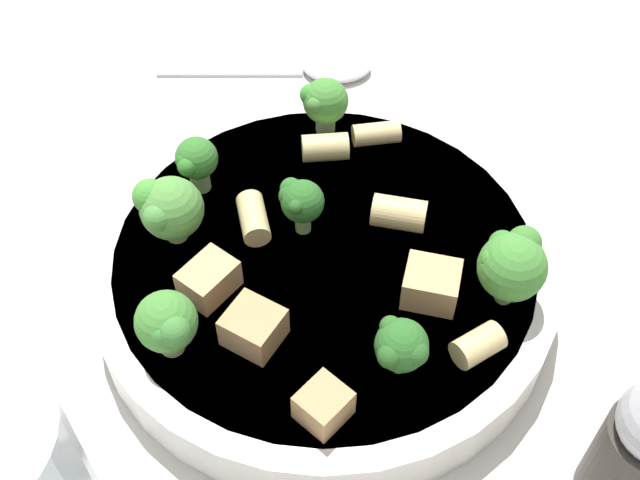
# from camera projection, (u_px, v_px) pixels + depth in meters

# --- Properties ---
(ground_plane) EXTENTS (2.00, 2.00, 0.00)m
(ground_plane) POSITION_uv_depth(u_px,v_px,m) (320.00, 287.00, 0.45)
(ground_plane) COLOR beige
(pasta_bowl) EXTENTS (0.25, 0.25, 0.03)m
(pasta_bowl) POSITION_uv_depth(u_px,v_px,m) (320.00, 267.00, 0.44)
(pasta_bowl) COLOR silver
(pasta_bowl) RESTS_ON ground_plane
(broccoli_floret_0) EXTENTS (0.03, 0.03, 0.04)m
(broccoli_floret_0) POSITION_uv_depth(u_px,v_px,m) (162.00, 325.00, 0.37)
(broccoli_floret_0) COLOR #93B766
(broccoli_floret_0) RESTS_ON pasta_bowl
(broccoli_floret_1) EXTENTS (0.03, 0.02, 0.04)m
(broccoli_floret_1) POSITION_uv_depth(u_px,v_px,m) (191.00, 161.00, 0.44)
(broccoli_floret_1) COLOR #84AD60
(broccoli_floret_1) RESTS_ON pasta_bowl
(broccoli_floret_2) EXTENTS (0.02, 0.02, 0.03)m
(broccoli_floret_2) POSITION_uv_depth(u_px,v_px,m) (295.00, 201.00, 0.42)
(broccoli_floret_2) COLOR #84AD60
(broccoli_floret_2) RESTS_ON pasta_bowl
(broccoli_floret_3) EXTENTS (0.03, 0.03, 0.04)m
(broccoli_floret_3) POSITION_uv_depth(u_px,v_px,m) (319.00, 102.00, 0.47)
(broccoli_floret_3) COLOR #9EC175
(broccoli_floret_3) RESTS_ON pasta_bowl
(broccoli_floret_4) EXTENTS (0.04, 0.04, 0.04)m
(broccoli_floret_4) POSITION_uv_depth(u_px,v_px,m) (164.00, 208.00, 0.42)
(broccoli_floret_4) COLOR #84AD60
(broccoli_floret_4) RESTS_ON pasta_bowl
(broccoli_floret_5) EXTENTS (0.03, 0.03, 0.03)m
(broccoli_floret_5) POSITION_uv_depth(u_px,v_px,m) (396.00, 346.00, 0.37)
(broccoli_floret_5) COLOR #93B766
(broccoli_floret_5) RESTS_ON pasta_bowl
(broccoli_floret_6) EXTENTS (0.04, 0.03, 0.04)m
(broccoli_floret_6) POSITION_uv_depth(u_px,v_px,m) (507.00, 264.00, 0.39)
(broccoli_floret_6) COLOR #93B766
(broccoli_floret_6) RESTS_ON pasta_bowl
(rigatoni_0) EXTENTS (0.03, 0.03, 0.02)m
(rigatoni_0) POSITION_uv_depth(u_px,v_px,m) (473.00, 345.00, 0.38)
(rigatoni_0) COLOR #E0C67F
(rigatoni_0) RESTS_ON pasta_bowl
(rigatoni_1) EXTENTS (0.02, 0.03, 0.01)m
(rigatoni_1) POSITION_uv_depth(u_px,v_px,m) (372.00, 134.00, 0.48)
(rigatoni_1) COLOR #E0C67F
(rigatoni_1) RESTS_ON pasta_bowl
(rigatoni_2) EXTENTS (0.03, 0.02, 0.01)m
(rigatoni_2) POSITION_uv_depth(u_px,v_px,m) (249.00, 218.00, 0.43)
(rigatoni_2) COLOR #E0C67F
(rigatoni_2) RESTS_ON pasta_bowl
(rigatoni_3) EXTENTS (0.02, 0.03, 0.02)m
(rigatoni_3) POSITION_uv_depth(u_px,v_px,m) (394.00, 213.00, 0.43)
(rigatoni_3) COLOR #E0C67F
(rigatoni_3) RESTS_ON pasta_bowl
(rigatoni_4) EXTENTS (0.02, 0.03, 0.02)m
(rigatoni_4) POSITION_uv_depth(u_px,v_px,m) (327.00, 147.00, 0.47)
(rigatoni_4) COLOR #E0C67F
(rigatoni_4) RESTS_ON pasta_bowl
(chicken_chunk_0) EXTENTS (0.03, 0.03, 0.02)m
(chicken_chunk_0) POSITION_uv_depth(u_px,v_px,m) (426.00, 284.00, 0.40)
(chicken_chunk_0) COLOR tan
(chicken_chunk_0) RESTS_ON pasta_bowl
(chicken_chunk_1) EXTENTS (0.03, 0.03, 0.02)m
(chicken_chunk_1) POSITION_uv_depth(u_px,v_px,m) (204.00, 279.00, 0.40)
(chicken_chunk_1) COLOR tan
(chicken_chunk_1) RESTS_ON pasta_bowl
(chicken_chunk_2) EXTENTS (0.03, 0.03, 0.02)m
(chicken_chunk_2) POSITION_uv_depth(u_px,v_px,m) (249.00, 327.00, 0.39)
(chicken_chunk_2) COLOR tan
(chicken_chunk_2) RESTS_ON pasta_bowl
(chicken_chunk_3) EXTENTS (0.03, 0.03, 0.02)m
(chicken_chunk_3) POSITION_uv_depth(u_px,v_px,m) (313.00, 405.00, 0.36)
(chicken_chunk_3) COLOR tan
(chicken_chunk_3) RESTS_ON pasta_bowl
(pepper_shaker) EXTENTS (0.04, 0.04, 0.09)m
(pepper_shaker) POSITION_uv_depth(u_px,v_px,m) (638.00, 449.00, 0.34)
(pepper_shaker) COLOR #332D28
(pepper_shaker) RESTS_ON ground_plane
(spoon) EXTENTS (0.04, 0.15, 0.01)m
(spoon) POSITION_uv_depth(u_px,v_px,m) (305.00, 67.00, 0.57)
(spoon) COLOR silver
(spoon) RESTS_ON ground_plane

